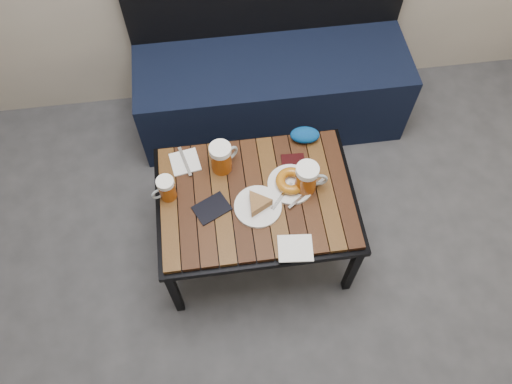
{
  "coord_description": "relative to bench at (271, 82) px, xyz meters",
  "views": [
    {
      "loc": [
        -0.38,
        -0.05,
        2.27
      ],
      "look_at": [
        -0.25,
        0.97,
        0.5
      ],
      "focal_mm": 35.0,
      "sensor_mm": 36.0,
      "label": 1
    }
  ],
  "objects": [
    {
      "name": "plate_pie",
      "position": [
        -0.19,
        -0.85,
        0.22
      ],
      "size": [
        0.2,
        0.2,
        0.06
      ],
      "color": "white",
      "rests_on": "cafe_table"
    },
    {
      "name": "knit_pouch",
      "position": [
        0.07,
        -0.53,
        0.23
      ],
      "size": [
        0.14,
        0.1,
        0.06
      ],
      "primitive_type": "ellipsoid",
      "rotation": [
        0.0,
        0.0,
        -0.13
      ],
      "color": "#05127D",
      "rests_on": "cafe_table"
    },
    {
      "name": "room_shell",
      "position": [
        0.06,
        -1.26,
        1.48
      ],
      "size": [
        4.0,
        4.0,
        4.0
      ],
      "color": "gray",
      "rests_on": "ground"
    },
    {
      "name": "plate_bagel",
      "position": [
        -0.04,
        -0.76,
        0.22
      ],
      "size": [
        0.24,
        0.22,
        0.05
      ],
      "color": "white",
      "rests_on": "cafe_table"
    },
    {
      "name": "passport_burgundy",
      "position": [
        -0.01,
        -0.68,
        0.2
      ],
      "size": [
        0.11,
        0.14,
        0.01
      ],
      "primitive_type": "cube",
      "rotation": [
        0.0,
        0.0,
        -0.05
      ],
      "color": "black",
      "rests_on": "cafe_table"
    },
    {
      "name": "napkin_right",
      "position": [
        -0.07,
        -1.05,
        0.2
      ],
      "size": [
        0.15,
        0.13,
        0.01
      ],
      "rotation": [
        0.0,
        0.0,
        -0.1
      ],
      "color": "white",
      "rests_on": "cafe_table"
    },
    {
      "name": "bench",
      "position": [
        0.0,
        0.0,
        0.0
      ],
      "size": [
        1.4,
        0.5,
        0.95
      ],
      "color": "black",
      "rests_on": "ground"
    },
    {
      "name": "beer_mug_right",
      "position": [
        0.02,
        -0.78,
        0.28
      ],
      "size": [
        0.14,
        0.1,
        0.15
      ],
      "rotation": [
        0.0,
        0.0,
        -0.1
      ],
      "color": "#95410C",
      "rests_on": "cafe_table"
    },
    {
      "name": "beer_mug_centre",
      "position": [
        -0.31,
        -0.63,
        0.27
      ],
      "size": [
        0.14,
        0.12,
        0.15
      ],
      "rotation": [
        0.0,
        0.0,
        0.57
      ],
      "color": "#95410C",
      "rests_on": "cafe_table"
    },
    {
      "name": "cafe_table",
      "position": [
        -0.19,
        -0.79,
        0.16
      ],
      "size": [
        0.84,
        0.62,
        0.47
      ],
      "color": "black",
      "rests_on": "ground"
    },
    {
      "name": "passport_navy",
      "position": [
        -0.38,
        -0.83,
        0.2
      ],
      "size": [
        0.17,
        0.15,
        0.01
      ],
      "primitive_type": "cube",
      "rotation": [
        0.0,
        0.0,
        -1.12
      ],
      "color": "black",
      "rests_on": "cafe_table"
    },
    {
      "name": "beer_mug_left",
      "position": [
        -0.55,
        -0.75,
        0.26
      ],
      "size": [
        0.11,
        0.09,
        0.12
      ],
      "rotation": [
        0.0,
        0.0,
        3.52
      ],
      "color": "#95410C",
      "rests_on": "cafe_table"
    },
    {
      "name": "napkin_left",
      "position": [
        -0.47,
        -0.59,
        0.2
      ],
      "size": [
        0.14,
        0.16,
        0.01
      ],
      "rotation": [
        0.0,
        0.0,
        0.17
      ],
      "color": "white",
      "rests_on": "cafe_table"
    }
  ]
}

